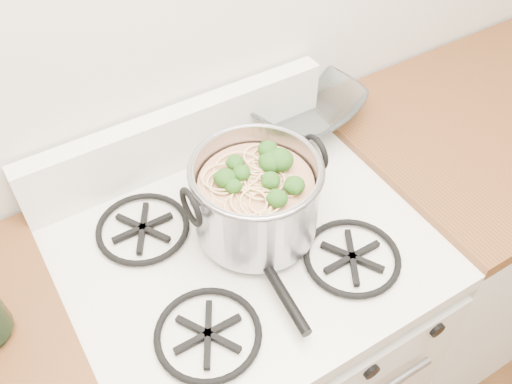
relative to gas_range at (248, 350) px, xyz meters
name	(u,v)px	position (x,y,z in m)	size (l,w,h in m)	color
gas_range	(248,350)	(0.00, 0.00, 0.00)	(0.76, 0.66, 0.92)	white
counter_right	(479,216)	(0.88, 0.00, 0.02)	(1.00, 0.65, 0.92)	silver
stock_pot	(256,198)	(0.04, 0.02, 0.57)	(0.30, 0.27, 0.18)	#9A9AA2
spatula	(248,235)	(0.01, 0.00, 0.50)	(0.29, 0.31, 0.02)	black
glass_bowl	(300,111)	(0.33, 0.28, 0.50)	(0.12, 0.12, 0.03)	white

